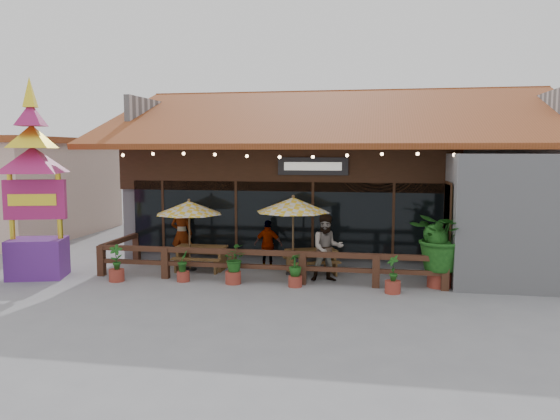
% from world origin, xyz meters
% --- Properties ---
extents(ground, '(100.00, 100.00, 0.00)m').
position_xyz_m(ground, '(0.00, 0.00, 0.00)').
color(ground, gray).
rests_on(ground, ground).
extents(restaurant_building, '(15.50, 14.73, 6.09)m').
position_xyz_m(restaurant_building, '(0.26, 6.61, 2.21)').
color(restaurant_building, '#B2B3B7').
rests_on(restaurant_building, ground).
extents(patio_railing, '(10.00, 2.60, 0.92)m').
position_xyz_m(patio_railing, '(-2.25, -0.27, 0.61)').
color(patio_railing, '#4E2A1C').
rests_on(patio_railing, ground).
extents(umbrella_left, '(2.16, 2.16, 2.22)m').
position_xyz_m(umbrella_left, '(-4.18, 0.68, 1.94)').
color(umbrella_left, brown).
rests_on(umbrella_left, ground).
extents(umbrella_right, '(2.43, 2.43, 2.39)m').
position_xyz_m(umbrella_right, '(-0.95, 0.67, 2.08)').
color(umbrella_right, brown).
rests_on(umbrella_right, ground).
extents(picnic_table_left, '(1.53, 1.32, 0.74)m').
position_xyz_m(picnic_table_left, '(-3.85, 0.81, 0.50)').
color(picnic_table_left, brown).
rests_on(picnic_table_left, ground).
extents(picnic_table_right, '(1.87, 1.75, 0.72)m').
position_xyz_m(picnic_table_right, '(-0.43, 0.91, 0.48)').
color(picnic_table_right, brown).
rests_on(picnic_table_right, ground).
extents(thai_sign_tower, '(2.83, 2.83, 6.19)m').
position_xyz_m(thai_sign_tower, '(-8.21, -1.03, 3.27)').
color(thai_sign_tower, '#5E2486').
rests_on(thai_sign_tower, ground).
extents(tropical_plant, '(2.14, 2.23, 2.39)m').
position_xyz_m(tropical_plant, '(3.20, -0.15, 1.36)').
color(tropical_plant, maroon).
rests_on(tropical_plant, ground).
extents(diner_a, '(0.72, 0.48, 1.95)m').
position_xyz_m(diner_a, '(-4.78, 1.61, 0.97)').
color(diner_a, '#361D11').
rests_on(diner_a, ground).
extents(diner_b, '(1.09, 0.94, 1.90)m').
position_xyz_m(diner_b, '(0.13, -0.01, 0.95)').
color(diner_b, '#361D11').
rests_on(diner_b, ground).
extents(diner_c, '(0.93, 0.46, 1.53)m').
position_xyz_m(diner_c, '(-1.83, 1.33, 0.76)').
color(diner_c, '#361D11').
rests_on(diner_c, ground).
extents(planter_a, '(0.43, 0.43, 1.05)m').
position_xyz_m(planter_a, '(-5.73, -1.08, 0.44)').
color(planter_a, maroon).
rests_on(planter_a, ground).
extents(planter_b, '(0.36, 0.38, 0.89)m').
position_xyz_m(planter_b, '(-3.87, -0.77, 0.40)').
color(planter_b, maroon).
rests_on(planter_b, ground).
extents(planter_c, '(0.85, 0.86, 1.07)m').
position_xyz_m(planter_c, '(-2.41, -0.78, 0.60)').
color(planter_c, maroon).
rests_on(planter_c, ground).
extents(planter_d, '(0.48, 0.48, 0.91)m').
position_xyz_m(planter_d, '(-0.66, -0.82, 0.44)').
color(planter_d, maroon).
rests_on(planter_d, ground).
extents(planter_e, '(0.41, 0.43, 1.00)m').
position_xyz_m(planter_e, '(1.93, -1.04, 0.42)').
color(planter_e, maroon).
rests_on(planter_e, ground).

